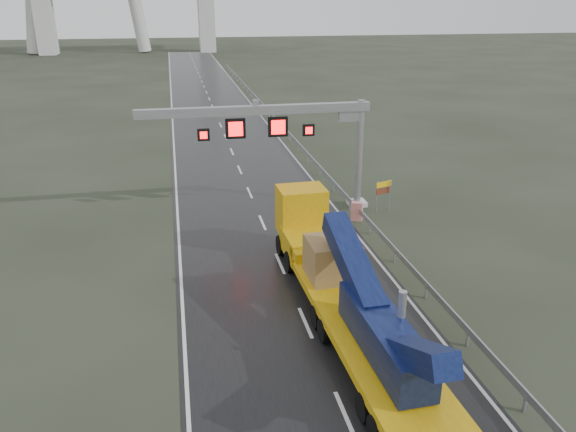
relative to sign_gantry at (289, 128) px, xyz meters
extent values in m
plane|color=#252B1E|center=(-2.10, -17.99, -5.61)|extent=(400.00, 400.00, 0.00)
cube|color=black|center=(-2.10, 22.01, -5.60)|extent=(11.00, 200.00, 0.02)
cube|color=silver|center=(4.80, 0.01, -5.46)|extent=(1.20, 1.20, 0.30)
cylinder|color=gray|center=(4.80, 0.01, -2.01)|extent=(0.48, 0.48, 7.20)
cube|color=gray|center=(-2.10, 0.01, 1.19)|extent=(14.80, 0.55, 0.55)
cube|color=gray|center=(4.00, 0.01, 0.69)|extent=(1.40, 0.35, 0.90)
cube|color=gray|center=(-2.10, 0.01, 1.64)|extent=(0.35, 0.35, 0.35)
cube|color=black|center=(-3.40, -0.04, 0.09)|extent=(1.25, 0.25, 1.25)
cube|color=#FF0C0C|center=(-3.40, -0.18, 0.09)|extent=(0.90, 0.02, 0.90)
cube|color=black|center=(-0.70, -0.04, 0.09)|extent=(1.25, 0.25, 1.25)
cube|color=#FF0C0C|center=(-0.70, -0.18, 0.09)|extent=(0.90, 0.02, 0.90)
cube|color=black|center=(-5.40, -0.04, -0.21)|extent=(0.75, 0.25, 0.75)
cube|color=#FF0C0C|center=(-5.40, -0.18, -0.21)|extent=(0.54, 0.02, 0.54)
cube|color=black|center=(1.30, -0.04, -0.21)|extent=(0.75, 0.25, 0.75)
cube|color=#FF0C0C|center=(1.30, -0.18, -0.21)|extent=(0.54, 0.02, 0.54)
cube|color=silver|center=(-37.10, 122.01, 4.89)|extent=(4.00, 6.00, 21.00)
cube|color=silver|center=(2.90, 122.01, 4.89)|extent=(4.00, 6.00, 21.00)
cube|color=gold|center=(-0.32, -17.49, -4.55)|extent=(3.23, 14.22, 0.35)
cube|color=gold|center=(-0.53, -10.01, -4.15)|extent=(2.66, 1.29, 0.51)
cube|color=gold|center=(-0.58, -8.40, -4.40)|extent=(2.71, 3.11, 1.21)
cube|color=gold|center=(-0.63, -6.58, -3.19)|extent=(2.58, 2.09, 2.63)
cube|color=black|center=(-0.66, -5.55, -2.88)|extent=(2.33, 0.12, 1.21)
cube|color=#0E1741|center=(-0.29, -18.50, -3.59)|extent=(1.59, 6.10, 1.42)
cube|color=#0E1741|center=(-0.39, -14.96, -2.38)|extent=(1.17, 5.59, 2.58)
cube|color=#0E1741|center=(-0.22, -21.03, -2.68)|extent=(1.02, 4.03, 2.44)
cylinder|color=gray|center=(0.32, -18.48, -2.68)|extent=(0.31, 0.31, 1.62)
cube|color=olive|center=(-0.47, -12.24, -3.46)|extent=(2.29, 2.29, 1.82)
cylinder|color=black|center=(-0.39, -14.96, -5.11)|extent=(2.96, 1.09, 1.01)
cylinder|color=black|center=(-0.62, -6.78, -5.06)|extent=(2.76, 1.19, 1.11)
cylinder|color=gray|center=(5.62, -1.59, -4.54)|extent=(0.07, 0.07, 2.15)
cylinder|color=gray|center=(6.51, -1.59, -4.54)|extent=(0.07, 0.07, 2.15)
cube|color=yellow|center=(6.07, -1.59, -3.69)|extent=(1.20, 0.48, 0.36)
cube|color=brown|center=(6.07, -1.59, -4.13)|extent=(1.20, 0.48, 0.40)
cube|color=red|center=(3.90, -2.71, -5.01)|extent=(0.81, 0.64, 1.21)
camera|label=1|loc=(-7.07, -34.64, 7.68)|focal=35.00mm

